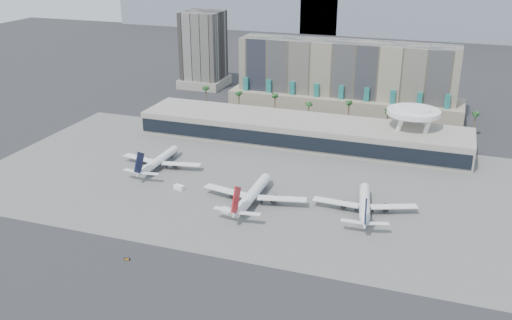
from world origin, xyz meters
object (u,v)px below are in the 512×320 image
(airliner_left, at_px, (159,160))
(airliner_right, at_px, (365,204))
(service_vehicle_a, at_px, (179,187))
(service_vehicle_b, at_px, (226,210))
(airliner_centre, at_px, (253,194))
(taxiway_sign, at_px, (127,259))

(airliner_left, xyz_separation_m, airliner_right, (97.43, -14.33, 0.08))
(service_vehicle_a, height_order, service_vehicle_b, service_vehicle_a)
(airliner_left, xyz_separation_m, airliner_centre, (53.41, -20.68, 0.35))
(service_vehicle_b, bearing_deg, airliner_centre, 72.63)
(airliner_left, height_order, service_vehicle_b, airliner_left)
(airliner_right, bearing_deg, airliner_left, 162.52)
(airliner_right, distance_m, service_vehicle_b, 54.18)
(airliner_centre, relative_size, service_vehicle_a, 10.48)
(service_vehicle_b, height_order, taxiway_sign, service_vehicle_b)
(airliner_centre, distance_m, airliner_right, 44.48)
(service_vehicle_b, bearing_deg, service_vehicle_a, 167.86)
(airliner_left, distance_m, airliner_centre, 57.27)
(service_vehicle_b, bearing_deg, taxiway_sign, -98.90)
(airliner_left, bearing_deg, taxiway_sign, -69.01)
(airliner_centre, distance_m, service_vehicle_b, 13.90)
(service_vehicle_a, bearing_deg, airliner_right, 16.50)
(airliner_centre, height_order, service_vehicle_a, airliner_centre)
(service_vehicle_a, relative_size, taxiway_sign, 2.16)
(service_vehicle_a, xyz_separation_m, taxiway_sign, (8.77, -56.50, -0.61))
(airliner_left, relative_size, taxiway_sign, 20.65)
(airliner_left, bearing_deg, airliner_centre, -20.64)
(airliner_left, height_order, service_vehicle_a, airliner_left)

